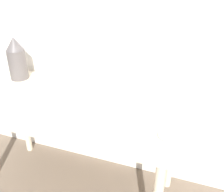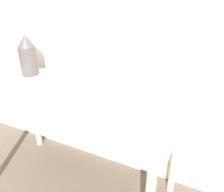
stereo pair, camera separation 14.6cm
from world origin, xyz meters
name	(u,v)px [view 2 (the right image)]	position (x,y,z in m)	size (l,w,h in m)	color
wall_back	(102,8)	(0.00, 0.74, 1.25)	(6.00, 0.05, 2.50)	white
desk	(74,113)	(0.00, 0.34, 0.66)	(1.35, 0.67, 0.76)	beige
laptop	(123,93)	(0.28, 0.47, 0.81)	(0.34, 0.22, 0.23)	white
keyboard	(102,120)	(0.27, 0.21, 0.77)	(0.49, 0.20, 0.02)	silver
mouse	(160,137)	(0.60, 0.19, 0.78)	(0.07, 0.10, 0.04)	silver
vase	(28,55)	(-0.51, 0.54, 0.91)	(0.13, 0.13, 0.31)	#514C4C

